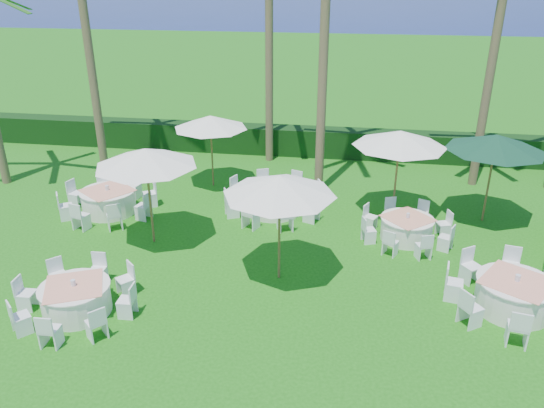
{
  "coord_description": "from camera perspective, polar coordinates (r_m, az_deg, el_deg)",
  "views": [
    {
      "loc": [
        2.37,
        -10.47,
        7.64
      ],
      "look_at": [
        0.18,
        3.52,
        1.3
      ],
      "focal_mm": 35.0,
      "sensor_mm": 36.0,
      "label": 1
    }
  ],
  "objects": [
    {
      "name": "umbrella_b",
      "position": [
        13.2,
        0.82,
        2.03
      ],
      "size": [
        2.9,
        2.9,
        2.93
      ],
      "color": "brown",
      "rests_on": "ground"
    },
    {
      "name": "ocean",
      "position": [
        112.75,
        8.14,
        20.0
      ],
      "size": [
        260.0,
        260.0,
        0.0
      ],
      "primitive_type": "plane",
      "color": "#081B52",
      "rests_on": "ground"
    },
    {
      "name": "hedge",
      "position": [
        23.67,
        2.75,
        6.78
      ],
      "size": [
        34.0,
        1.0,
        1.2
      ],
      "primitive_type": "cube",
      "color": "black",
      "rests_on": "ground"
    },
    {
      "name": "umbrella_a",
      "position": [
        15.52,
        -13.44,
        4.92
      ],
      "size": [
        2.97,
        2.97,
        2.97
      ],
      "color": "brown",
      "rests_on": "ground"
    },
    {
      "name": "umbrella_d",
      "position": [
        17.39,
        13.6,
        6.86
      ],
      "size": [
        3.01,
        3.01,
        2.94
      ],
      "color": "brown",
      "rests_on": "ground"
    },
    {
      "name": "banquet_table_c",
      "position": [
        14.21,
        24.6,
        -8.84
      ],
      "size": [
        3.23,
        3.23,
        0.97
      ],
      "color": "white",
      "rests_on": "ground"
    },
    {
      "name": "palm_d",
      "position": [
        20.68,
        22.69,
        14.52
      ],
      "size": [
        4.4,
        4.12,
        8.74
      ],
      "color": "brown",
      "rests_on": "ground"
    },
    {
      "name": "umbrella_green",
      "position": [
        17.92,
        22.95,
        6.1
      ],
      "size": [
        3.09,
        3.09,
        2.93
      ],
      "color": "brown",
      "rests_on": "ground"
    },
    {
      "name": "palm_b",
      "position": [
        21.98,
        -0.31,
        16.27
      ],
      "size": [
        4.37,
        4.24,
        8.38
      ],
      "color": "brown",
      "rests_on": "ground"
    },
    {
      "name": "palm_a",
      "position": [
        21.24,
        -19.67,
        19.35
      ],
      "size": [
        4.4,
        4.11,
        11.74
      ],
      "color": "brown",
      "rests_on": "ground"
    },
    {
      "name": "banquet_table_e",
      "position": [
        17.94,
        0.19,
        0.46
      ],
      "size": [
        3.24,
        3.24,
        1.0
      ],
      "color": "white",
      "rests_on": "ground"
    },
    {
      "name": "banquet_table_a",
      "position": [
        13.73,
        -20.34,
        -9.47
      ],
      "size": [
        2.93,
        2.93,
        0.89
      ],
      "color": "white",
      "rests_on": "ground"
    },
    {
      "name": "banquet_table_d",
      "position": [
        18.75,
        -17.15,
        0.36
      ],
      "size": [
        3.21,
        3.21,
        0.97
      ],
      "color": "white",
      "rests_on": "ground"
    },
    {
      "name": "umbrella_c",
      "position": [
        19.65,
        -6.64,
        8.75
      ],
      "size": [
        2.73,
        2.73,
        2.72
      ],
      "color": "brown",
      "rests_on": "ground"
    },
    {
      "name": "banquet_table_f",
      "position": [
        16.69,
        14.28,
        -2.5
      ],
      "size": [
        2.76,
        2.76,
        0.86
      ],
      "color": "white",
      "rests_on": "ground"
    },
    {
      "name": "ground",
      "position": [
        13.17,
        -3.22,
        -11.36
      ],
      "size": [
        120.0,
        120.0,
        0.0
      ],
      "primitive_type": "plane",
      "color": "#195F10",
      "rests_on": "ground"
    }
  ]
}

